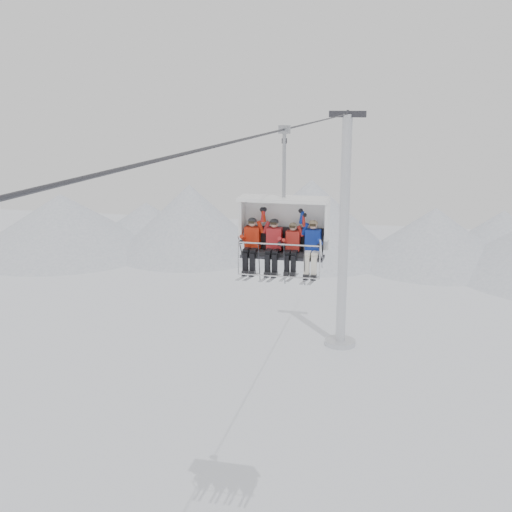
% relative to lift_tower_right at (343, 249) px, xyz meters
% --- Properties ---
extents(ridgeline, '(72.00, 21.00, 7.00)m').
position_rel_lift_tower_right_xyz_m(ridgeline, '(-1.58, 20.05, -2.94)').
color(ridgeline, silver).
rests_on(ridgeline, ground).
extents(lift_tower_right, '(2.00, 1.80, 13.48)m').
position_rel_lift_tower_right_xyz_m(lift_tower_right, '(0.00, 0.00, 0.00)').
color(lift_tower_right, silver).
rests_on(lift_tower_right, ground).
extents(haul_cable, '(0.06, 50.00, 0.06)m').
position_rel_lift_tower_right_xyz_m(haul_cable, '(0.00, -22.00, 7.52)').
color(haul_cable, '#313136').
rests_on(haul_cable, lift_tower_left).
extents(chairlift_carrier, '(2.43, 1.17, 3.98)m').
position_rel_lift_tower_right_xyz_m(chairlift_carrier, '(0.00, -18.53, 4.91)').
color(chairlift_carrier, black).
rests_on(chairlift_carrier, haul_cable).
extents(skier_far_left, '(0.42, 1.69, 1.65)m').
position_rel_lift_tower_right_xyz_m(skier_far_left, '(-0.86, -18.83, 4.44)').
color(skier_far_left, red).
rests_on(skier_far_left, chairlift_carrier).
extents(skier_center_left, '(0.41, 1.69, 1.64)m').
position_rel_lift_tower_right_xyz_m(skier_center_left, '(-0.24, -18.83, 4.44)').
color(skier_center_left, red).
rests_on(skier_center_left, chairlift_carrier).
extents(skier_center_right, '(0.38, 1.69, 1.52)m').
position_rel_lift_tower_right_xyz_m(skier_center_right, '(0.29, -18.85, 4.40)').
color(skier_center_right, red).
rests_on(skier_center_right, chairlift_carrier).
extents(skier_far_right, '(0.42, 1.69, 1.65)m').
position_rel_lift_tower_right_xyz_m(skier_far_right, '(0.84, -18.83, 4.44)').
color(skier_far_right, navy).
rests_on(skier_far_right, chairlift_carrier).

